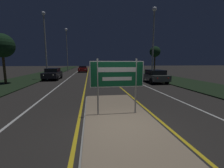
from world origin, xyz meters
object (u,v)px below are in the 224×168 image
(streetlight_left_near, at_px, (45,39))
(car_receding_0, at_px, (154,76))
(streetlight_right_near, at_px, (154,33))
(highway_sign, at_px, (117,76))
(streetlight_left_far, at_px, (67,42))
(car_receding_2, at_px, (107,69))
(car_approaching_1, at_px, (83,69))
(car_approaching_0, at_px, (53,74))
(car_receding_1, at_px, (113,72))

(streetlight_left_near, distance_m, car_receding_0, 14.14)
(streetlight_right_near, bearing_deg, highway_sign, -119.29)
(streetlight_left_far, height_order, car_receding_2, streetlight_left_far)
(streetlight_right_near, height_order, car_approaching_1, streetlight_right_near)
(streetlight_right_near, distance_m, car_receding_2, 17.05)
(car_approaching_1, bearing_deg, car_approaching_0, -103.18)
(streetlight_right_near, bearing_deg, car_receding_0, -105.16)
(streetlight_right_near, height_order, car_receding_2, streetlight_right_near)
(car_receding_2, bearing_deg, streetlight_left_near, -125.12)
(streetlight_left_near, relative_size, car_approaching_1, 1.88)
(car_receding_2, xyz_separation_m, car_approaching_1, (-5.50, 0.83, -0.02))
(streetlight_right_near, relative_size, car_approaching_1, 1.95)
(car_receding_1, relative_size, car_approaching_1, 0.92)
(highway_sign, height_order, streetlight_right_near, streetlight_right_near)
(streetlight_left_near, xyz_separation_m, car_receding_2, (9.40, 13.37, -4.36))
(highway_sign, bearing_deg, streetlight_right_near, 60.71)
(highway_sign, xyz_separation_m, car_receding_2, (2.77, 27.61, -0.99))
(highway_sign, relative_size, car_receding_1, 0.57)
(car_receding_0, bearing_deg, car_receding_2, 100.51)
(car_receding_0, bearing_deg, car_receding_1, 116.25)
(car_receding_1, height_order, car_receding_2, car_receding_2)
(streetlight_left_far, bearing_deg, highway_sign, -78.35)
(streetlight_left_near, height_order, car_receding_0, streetlight_left_near)
(streetlight_left_far, bearing_deg, streetlight_left_near, -90.64)
(streetlight_left_near, xyz_separation_m, car_receding_0, (12.70, -4.44, -4.36))
(streetlight_left_far, distance_m, car_receding_0, 25.59)
(streetlight_left_far, height_order, streetlight_right_near, streetlight_left_far)
(car_receding_2, bearing_deg, car_receding_1, -91.90)
(highway_sign, height_order, streetlight_left_near, streetlight_left_near)
(streetlight_left_far, relative_size, streetlight_right_near, 1.14)
(car_approaching_0, bearing_deg, streetlight_right_near, -11.94)
(car_receding_0, height_order, car_receding_1, car_receding_0)
(highway_sign, height_order, car_approaching_0, highway_sign)
(streetlight_left_near, xyz_separation_m, car_approaching_1, (3.90, 14.19, -4.38))
(streetlight_left_near, relative_size, car_receding_1, 2.03)
(streetlight_left_near, bearing_deg, car_approaching_1, 74.64)
(highway_sign, relative_size, streetlight_left_far, 0.24)
(car_receding_1, bearing_deg, car_receding_2, 88.10)
(streetlight_left_near, bearing_deg, streetlight_right_near, -10.63)
(streetlight_right_near, relative_size, car_approaching_0, 2.10)
(car_receding_2, bearing_deg, car_approaching_1, 171.43)
(streetlight_left_near, height_order, car_receding_1, streetlight_left_near)
(car_receding_0, bearing_deg, car_approaching_1, 115.28)
(car_receding_0, bearing_deg, streetlight_right_near, 74.84)
(car_receding_1, bearing_deg, car_approaching_1, 114.64)
(car_approaching_0, bearing_deg, streetlight_left_far, 91.46)
(highway_sign, bearing_deg, streetlight_left_far, 101.65)
(streetlight_left_far, distance_m, streetlight_right_near, 23.47)
(streetlight_left_near, distance_m, car_receding_1, 10.49)
(streetlight_left_far, distance_m, car_approaching_0, 17.93)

